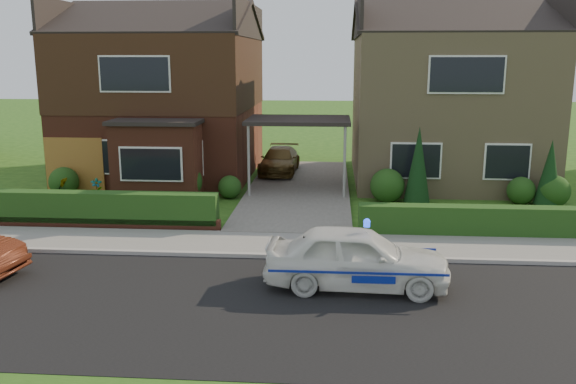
# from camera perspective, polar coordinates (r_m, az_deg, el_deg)

# --- Properties ---
(ground) EXTENTS (120.00, 120.00, 0.00)m
(ground) POSITION_cam_1_polar(r_m,az_deg,el_deg) (12.69, -1.97, -10.67)
(ground) COLOR #214A13
(ground) RESTS_ON ground
(road) EXTENTS (60.00, 6.00, 0.02)m
(road) POSITION_cam_1_polar(r_m,az_deg,el_deg) (12.69, -1.97, -10.67)
(road) COLOR black
(road) RESTS_ON ground
(kerb) EXTENTS (60.00, 0.16, 0.12)m
(kerb) POSITION_cam_1_polar(r_m,az_deg,el_deg) (15.51, -0.74, -6.04)
(kerb) COLOR #9E9993
(kerb) RESTS_ON ground
(sidewalk) EXTENTS (60.00, 2.00, 0.10)m
(sidewalk) POSITION_cam_1_polar(r_m,az_deg,el_deg) (16.51, -0.41, -4.91)
(sidewalk) COLOR slate
(sidewalk) RESTS_ON ground
(driveway) EXTENTS (3.80, 12.00, 0.12)m
(driveway) POSITION_cam_1_polar(r_m,az_deg,el_deg) (23.16, 0.99, 0.23)
(driveway) COLOR #666059
(driveway) RESTS_ON ground
(house_left) EXTENTS (7.50, 9.53, 7.25)m
(house_left) POSITION_cam_1_polar(r_m,az_deg,el_deg) (26.49, -11.37, 9.73)
(house_left) COLOR brown
(house_left) RESTS_ON ground
(house_right) EXTENTS (7.50, 8.06, 7.25)m
(house_right) POSITION_cam_1_polar(r_m,az_deg,el_deg) (26.01, 14.46, 9.21)
(house_right) COLOR tan
(house_right) RESTS_ON ground
(carport_link) EXTENTS (3.80, 3.00, 2.77)m
(carport_link) POSITION_cam_1_polar(r_m,az_deg,el_deg) (22.71, 1.01, 6.62)
(carport_link) COLOR black
(carport_link) RESTS_ON ground
(garage_door) EXTENTS (2.20, 0.10, 2.10)m
(garage_door) POSITION_cam_1_polar(r_m,az_deg,el_deg) (23.90, -19.32, 2.32)
(garage_door) COLOR brown
(garage_door) RESTS_ON ground
(dwarf_wall) EXTENTS (7.70, 0.25, 0.36)m
(dwarf_wall) POSITION_cam_1_polar(r_m,az_deg,el_deg) (18.95, -17.88, -2.82)
(dwarf_wall) COLOR brown
(dwarf_wall) RESTS_ON ground
(hedge_left) EXTENTS (7.50, 0.55, 0.90)m
(hedge_left) POSITION_cam_1_polar(r_m,az_deg,el_deg) (19.13, -17.68, -3.22)
(hedge_left) COLOR black
(hedge_left) RESTS_ON ground
(hedge_right) EXTENTS (7.50, 0.55, 0.80)m
(hedge_right) POSITION_cam_1_polar(r_m,az_deg,el_deg) (18.23, 18.46, -4.04)
(hedge_right) COLOR black
(hedge_right) RESTS_ON ground
(shrub_left_far) EXTENTS (1.08, 1.08, 1.08)m
(shrub_left_far) POSITION_cam_1_polar(r_m,az_deg,el_deg) (23.69, -20.23, 0.91)
(shrub_left_far) COLOR black
(shrub_left_far) RESTS_ON ground
(shrub_left_mid) EXTENTS (1.32, 1.32, 1.32)m
(shrub_left_mid) POSITION_cam_1_polar(r_m,az_deg,el_deg) (21.99, -9.73, 0.98)
(shrub_left_mid) COLOR black
(shrub_left_mid) RESTS_ON ground
(shrub_left_near) EXTENTS (0.84, 0.84, 0.84)m
(shrub_left_near) POSITION_cam_1_polar(r_m,az_deg,el_deg) (22.00, -5.47, 0.47)
(shrub_left_near) COLOR black
(shrub_left_near) RESTS_ON ground
(shrub_right_near) EXTENTS (1.20, 1.20, 1.20)m
(shrub_right_near) POSITION_cam_1_polar(r_m,az_deg,el_deg) (21.53, 9.28, 0.59)
(shrub_right_near) COLOR black
(shrub_right_near) RESTS_ON ground
(shrub_right_mid) EXTENTS (0.96, 0.96, 0.96)m
(shrub_right_mid) POSITION_cam_1_polar(r_m,az_deg,el_deg) (22.53, 20.98, 0.13)
(shrub_right_mid) COLOR black
(shrub_right_mid) RESTS_ON ground
(shrub_right_far) EXTENTS (1.08, 1.08, 1.08)m
(shrub_right_far) POSITION_cam_1_polar(r_m,az_deg,el_deg) (22.55, 23.64, 0.07)
(shrub_right_far) COLOR black
(shrub_right_far) RESTS_ON ground
(conifer_a) EXTENTS (0.90, 0.90, 2.60)m
(conifer_a) POSITION_cam_1_polar(r_m,az_deg,el_deg) (21.32, 12.07, 2.27)
(conifer_a) COLOR black
(conifer_a) RESTS_ON ground
(conifer_b) EXTENTS (0.90, 0.90, 2.20)m
(conifer_b) POSITION_cam_1_polar(r_m,az_deg,el_deg) (22.38, 23.28, 1.48)
(conifer_b) COLOR black
(conifer_b) RESTS_ON ground
(police_car) EXTENTS (3.71, 4.10, 1.54)m
(police_car) POSITION_cam_1_polar(r_m,az_deg,el_deg) (13.51, 6.46, -6.16)
(police_car) COLOR silver
(police_car) RESTS_ON ground
(driveway_car) EXTENTS (1.65, 3.74, 1.07)m
(driveway_car) POSITION_cam_1_polar(r_m,az_deg,el_deg) (26.17, -0.79, 2.99)
(driveway_car) COLOR brown
(driveway_car) RESTS_ON driveway
(potted_plant_a) EXTENTS (0.47, 0.40, 0.76)m
(potted_plant_a) POSITION_cam_1_polar(r_m,az_deg,el_deg) (22.71, -17.46, 0.23)
(potted_plant_a) COLOR gray
(potted_plant_a) RESTS_ON ground
(potted_plant_b) EXTENTS (0.55, 0.53, 0.78)m
(potted_plant_b) POSITION_cam_1_polar(r_m,az_deg,el_deg) (23.21, -20.37, 0.29)
(potted_plant_b) COLOR gray
(potted_plant_b) RESTS_ON ground
(potted_plant_c) EXTENTS (0.52, 0.52, 0.67)m
(potted_plant_c) POSITION_cam_1_polar(r_m,az_deg,el_deg) (18.60, -7.63, -2.10)
(potted_plant_c) COLOR gray
(potted_plant_c) RESTS_ON ground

